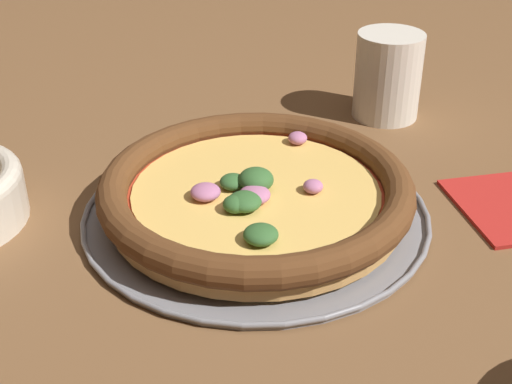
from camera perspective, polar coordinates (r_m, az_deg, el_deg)
The scene contains 4 objects.
ground_plane at distance 0.66m, azimuth -0.00°, elevation -2.00°, with size 3.00×3.00×0.00m, color brown.
pizza_tray at distance 0.66m, azimuth -0.00°, elevation -1.69°, with size 0.32×0.32×0.01m.
pizza at distance 0.65m, azimuth -0.01°, elevation 0.00°, with size 0.29×0.29×0.04m.
drinking_cup at distance 0.86m, azimuth 10.50°, elevation 9.14°, with size 0.08×0.08×0.10m.
Camera 1 is at (-0.37, -0.42, 0.36)m, focal length 50.00 mm.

